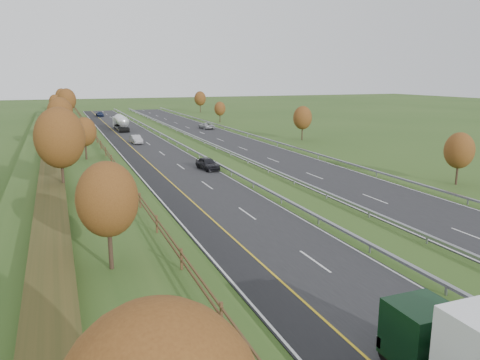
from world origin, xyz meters
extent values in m
plane|color=#2E4C1B|center=(8.00, 55.00, 0.00)|extent=(400.00, 400.00, 0.00)
cube|color=black|center=(0.00, 60.00, 0.02)|extent=(10.50, 200.00, 0.04)
cube|color=black|center=(16.50, 60.00, 0.02)|extent=(10.50, 200.00, 0.04)
cube|color=black|center=(-3.75, 60.00, 0.02)|extent=(3.00, 200.00, 0.04)
cube|color=silver|center=(-5.05, 60.00, 0.05)|extent=(0.15, 200.00, 0.01)
cube|color=gold|center=(-2.25, 60.00, 0.05)|extent=(0.15, 200.00, 0.01)
cube|color=silver|center=(5.05, 60.00, 0.05)|extent=(0.15, 200.00, 0.01)
cube|color=silver|center=(11.45, 60.00, 0.05)|extent=(0.15, 200.00, 0.01)
cube|color=silver|center=(21.55, 60.00, 0.05)|extent=(0.15, 200.00, 0.01)
cube|color=silver|center=(1.25, -1.00, 0.05)|extent=(0.15, 4.00, 0.01)
cube|color=silver|center=(1.25, 11.00, 0.05)|extent=(0.15, 4.00, 0.01)
cube|color=silver|center=(15.25, 11.00, 0.05)|extent=(0.15, 4.00, 0.01)
cube|color=silver|center=(1.25, 23.00, 0.05)|extent=(0.15, 4.00, 0.01)
cube|color=silver|center=(15.25, 23.00, 0.05)|extent=(0.15, 4.00, 0.01)
cube|color=silver|center=(1.25, 35.00, 0.05)|extent=(0.15, 4.00, 0.01)
cube|color=silver|center=(15.25, 35.00, 0.05)|extent=(0.15, 4.00, 0.01)
cube|color=silver|center=(1.25, 47.00, 0.05)|extent=(0.15, 4.00, 0.01)
cube|color=silver|center=(15.25, 47.00, 0.05)|extent=(0.15, 4.00, 0.01)
cube|color=silver|center=(1.25, 59.00, 0.05)|extent=(0.15, 4.00, 0.01)
cube|color=silver|center=(15.25, 59.00, 0.05)|extent=(0.15, 4.00, 0.01)
cube|color=silver|center=(1.25, 71.00, 0.05)|extent=(0.15, 4.00, 0.01)
cube|color=silver|center=(15.25, 71.00, 0.05)|extent=(0.15, 4.00, 0.01)
cube|color=silver|center=(1.25, 83.00, 0.05)|extent=(0.15, 4.00, 0.01)
cube|color=silver|center=(15.25, 83.00, 0.05)|extent=(0.15, 4.00, 0.01)
cube|color=silver|center=(1.25, 95.00, 0.05)|extent=(0.15, 4.00, 0.01)
cube|color=silver|center=(15.25, 95.00, 0.05)|extent=(0.15, 4.00, 0.01)
cube|color=silver|center=(1.25, 107.00, 0.05)|extent=(0.15, 4.00, 0.01)
cube|color=silver|center=(15.25, 107.00, 0.05)|extent=(0.15, 4.00, 0.01)
cube|color=silver|center=(1.25, 119.00, 0.05)|extent=(0.15, 4.00, 0.01)
cube|color=silver|center=(15.25, 119.00, 0.05)|extent=(0.15, 4.00, 0.01)
cube|color=silver|center=(1.25, 131.00, 0.05)|extent=(0.15, 4.00, 0.01)
cube|color=silver|center=(15.25, 131.00, 0.05)|extent=(0.15, 4.00, 0.01)
cube|color=silver|center=(1.25, 143.00, 0.05)|extent=(0.15, 4.00, 0.01)
cube|color=silver|center=(15.25, 143.00, 0.05)|extent=(0.15, 4.00, 0.01)
cube|color=silver|center=(1.25, 155.00, 0.05)|extent=(0.15, 4.00, 0.01)
cube|color=silver|center=(15.25, 155.00, 0.05)|extent=(0.15, 4.00, 0.01)
cube|color=#2E4C1B|center=(-13.00, 60.00, 1.00)|extent=(12.00, 200.00, 2.00)
cube|color=#2F3214|center=(-15.00, 60.00, 2.55)|extent=(2.20, 180.00, 1.10)
cube|color=#422B19|center=(-8.50, 60.00, 2.55)|extent=(0.08, 184.00, 0.10)
cube|color=#422B19|center=(-8.50, 60.00, 2.95)|extent=(0.08, 184.00, 0.10)
cube|color=#422B19|center=(-8.50, 2.00, 2.60)|extent=(0.12, 0.12, 1.20)
cube|color=#422B19|center=(-8.50, 8.50, 2.60)|extent=(0.12, 0.12, 1.20)
cube|color=#422B19|center=(-8.50, 15.00, 2.60)|extent=(0.12, 0.12, 1.20)
cube|color=#422B19|center=(-8.50, 21.50, 2.60)|extent=(0.12, 0.12, 1.20)
cube|color=#422B19|center=(-8.50, 28.00, 2.60)|extent=(0.12, 0.12, 1.20)
cube|color=#422B19|center=(-8.50, 34.50, 2.60)|extent=(0.12, 0.12, 1.20)
cube|color=#422B19|center=(-8.50, 41.00, 2.60)|extent=(0.12, 0.12, 1.20)
cube|color=#422B19|center=(-8.50, 47.50, 2.60)|extent=(0.12, 0.12, 1.20)
cube|color=#422B19|center=(-8.50, 54.00, 2.60)|extent=(0.12, 0.12, 1.20)
cube|color=#422B19|center=(-8.50, 60.50, 2.60)|extent=(0.12, 0.12, 1.20)
cube|color=#422B19|center=(-8.50, 67.00, 2.60)|extent=(0.12, 0.12, 1.20)
cube|color=#422B19|center=(-8.50, 73.50, 2.60)|extent=(0.12, 0.12, 1.20)
cube|color=#422B19|center=(-8.50, 80.00, 2.60)|extent=(0.12, 0.12, 1.20)
cube|color=#422B19|center=(-8.50, 86.50, 2.60)|extent=(0.12, 0.12, 1.20)
cube|color=#422B19|center=(-8.50, 93.00, 2.60)|extent=(0.12, 0.12, 1.20)
cube|color=#422B19|center=(-8.50, 99.50, 2.60)|extent=(0.12, 0.12, 1.20)
cube|color=#422B19|center=(-8.50, 106.00, 2.60)|extent=(0.12, 0.12, 1.20)
cube|color=#422B19|center=(-8.50, 112.50, 2.60)|extent=(0.12, 0.12, 1.20)
cube|color=#422B19|center=(-8.50, 119.00, 2.60)|extent=(0.12, 0.12, 1.20)
cube|color=#422B19|center=(-8.50, 125.50, 2.60)|extent=(0.12, 0.12, 1.20)
cube|color=#422B19|center=(-8.50, 132.00, 2.60)|extent=(0.12, 0.12, 1.20)
cube|color=#422B19|center=(-8.50, 138.50, 2.60)|extent=(0.12, 0.12, 1.20)
cube|color=#422B19|center=(-8.50, 145.00, 2.60)|extent=(0.12, 0.12, 1.20)
cube|color=#422B19|center=(-8.50, 151.50, 2.60)|extent=(0.12, 0.12, 1.20)
cube|color=gray|center=(5.70, 60.00, 0.62)|extent=(0.32, 200.00, 0.18)
cube|color=gray|center=(5.70, 4.00, 0.28)|extent=(0.10, 0.14, 0.56)
cube|color=gray|center=(5.70, 11.00, 0.28)|extent=(0.10, 0.14, 0.56)
cube|color=gray|center=(5.70, 18.00, 0.28)|extent=(0.10, 0.14, 0.56)
cube|color=gray|center=(5.70, 25.00, 0.28)|extent=(0.10, 0.14, 0.56)
cube|color=gray|center=(5.70, 32.00, 0.28)|extent=(0.10, 0.14, 0.56)
cube|color=gray|center=(5.70, 39.00, 0.28)|extent=(0.10, 0.14, 0.56)
cube|color=gray|center=(5.70, 46.00, 0.28)|extent=(0.10, 0.14, 0.56)
cube|color=gray|center=(5.70, 53.00, 0.28)|extent=(0.10, 0.14, 0.56)
cube|color=gray|center=(5.70, 60.00, 0.28)|extent=(0.10, 0.14, 0.56)
cube|color=gray|center=(5.70, 67.00, 0.28)|extent=(0.10, 0.14, 0.56)
cube|color=gray|center=(5.70, 74.00, 0.28)|extent=(0.10, 0.14, 0.56)
cube|color=gray|center=(5.70, 81.00, 0.28)|extent=(0.10, 0.14, 0.56)
cube|color=gray|center=(5.70, 88.00, 0.28)|extent=(0.10, 0.14, 0.56)
cube|color=gray|center=(5.70, 95.00, 0.28)|extent=(0.10, 0.14, 0.56)
cube|color=gray|center=(5.70, 102.00, 0.28)|extent=(0.10, 0.14, 0.56)
cube|color=gray|center=(5.70, 109.00, 0.28)|extent=(0.10, 0.14, 0.56)
cube|color=gray|center=(5.70, 116.00, 0.28)|extent=(0.10, 0.14, 0.56)
cube|color=gray|center=(5.70, 123.00, 0.28)|extent=(0.10, 0.14, 0.56)
cube|color=gray|center=(5.70, 130.00, 0.28)|extent=(0.10, 0.14, 0.56)
cube|color=gray|center=(5.70, 137.00, 0.28)|extent=(0.10, 0.14, 0.56)
cube|color=gray|center=(5.70, 144.00, 0.28)|extent=(0.10, 0.14, 0.56)
cube|color=gray|center=(5.70, 151.00, 0.28)|extent=(0.10, 0.14, 0.56)
cube|color=gray|center=(5.70, 158.00, 0.28)|extent=(0.10, 0.14, 0.56)
cube|color=gray|center=(10.80, 60.00, 0.62)|extent=(0.32, 200.00, 0.18)
cube|color=gray|center=(10.80, 11.00, 0.28)|extent=(0.10, 0.14, 0.56)
cube|color=gray|center=(10.80, 18.00, 0.28)|extent=(0.10, 0.14, 0.56)
cube|color=gray|center=(10.80, 25.00, 0.28)|extent=(0.10, 0.14, 0.56)
cube|color=gray|center=(10.80, 32.00, 0.28)|extent=(0.10, 0.14, 0.56)
cube|color=gray|center=(10.80, 39.00, 0.28)|extent=(0.10, 0.14, 0.56)
cube|color=gray|center=(10.80, 46.00, 0.28)|extent=(0.10, 0.14, 0.56)
cube|color=gray|center=(10.80, 53.00, 0.28)|extent=(0.10, 0.14, 0.56)
cube|color=gray|center=(10.80, 60.00, 0.28)|extent=(0.10, 0.14, 0.56)
cube|color=gray|center=(10.80, 67.00, 0.28)|extent=(0.10, 0.14, 0.56)
cube|color=gray|center=(10.80, 74.00, 0.28)|extent=(0.10, 0.14, 0.56)
cube|color=gray|center=(10.80, 81.00, 0.28)|extent=(0.10, 0.14, 0.56)
cube|color=gray|center=(10.80, 88.00, 0.28)|extent=(0.10, 0.14, 0.56)
cube|color=gray|center=(10.80, 95.00, 0.28)|extent=(0.10, 0.14, 0.56)
cube|color=gray|center=(10.80, 102.00, 0.28)|extent=(0.10, 0.14, 0.56)
cube|color=gray|center=(10.80, 109.00, 0.28)|extent=(0.10, 0.14, 0.56)
cube|color=gray|center=(10.80, 116.00, 0.28)|extent=(0.10, 0.14, 0.56)
cube|color=gray|center=(10.80, 123.00, 0.28)|extent=(0.10, 0.14, 0.56)
cube|color=gray|center=(10.80, 130.00, 0.28)|extent=(0.10, 0.14, 0.56)
cube|color=gray|center=(10.80, 137.00, 0.28)|extent=(0.10, 0.14, 0.56)
cube|color=gray|center=(10.80, 144.00, 0.28)|extent=(0.10, 0.14, 0.56)
cube|color=gray|center=(10.80, 151.00, 0.28)|extent=(0.10, 0.14, 0.56)
cube|color=gray|center=(10.80, 158.00, 0.28)|extent=(0.10, 0.14, 0.56)
cube|color=gray|center=(22.30, 60.00, 0.62)|extent=(0.32, 200.00, 0.18)
cube|color=gray|center=(22.30, 18.00, 0.28)|extent=(0.10, 0.14, 0.56)
cube|color=gray|center=(22.30, 32.00, 0.28)|extent=(0.10, 0.14, 0.56)
cube|color=gray|center=(22.30, 46.00, 0.28)|extent=(0.10, 0.14, 0.56)
cube|color=gray|center=(22.30, 60.00, 0.28)|extent=(0.10, 0.14, 0.56)
cube|color=gray|center=(22.30, 74.00, 0.28)|extent=(0.10, 0.14, 0.56)
cube|color=gray|center=(22.30, 88.00, 0.28)|extent=(0.10, 0.14, 0.56)
cube|color=gray|center=(22.30, 102.00, 0.28)|extent=(0.10, 0.14, 0.56)
cube|color=gray|center=(22.30, 116.00, 0.28)|extent=(0.10, 0.14, 0.56)
cube|color=gray|center=(22.30, 130.00, 0.28)|extent=(0.10, 0.14, 0.56)
cube|color=gray|center=(22.30, 144.00, 0.28)|extent=(0.10, 0.14, 0.56)
cube|color=gray|center=(22.30, 158.00, 0.28)|extent=(0.10, 0.14, 0.56)
cylinder|color=#2D2116|center=(-12.00, 10.00, 3.21)|extent=(0.24, 0.24, 2.43)
ellipsoid|color=#572F13|center=(-12.00, 10.00, 5.89)|extent=(3.24, 3.24, 4.05)
cylinder|color=#2D2116|center=(-14.00, 28.00, 3.58)|extent=(0.24, 0.24, 3.15)
ellipsoid|color=#572F13|center=(-14.00, 28.00, 7.04)|extent=(4.20, 4.20, 5.25)
cylinder|color=#2D2116|center=(-11.00, 46.00, 3.08)|extent=(0.24, 0.24, 2.16)
ellipsoid|color=#572F13|center=(-11.00, 46.00, 5.46)|extent=(2.88, 2.88, 3.60)
cylinder|color=#2D2116|center=(-13.50, 64.00, 3.44)|extent=(0.24, 0.24, 2.88)
ellipsoid|color=#572F13|center=(-13.50, 64.00, 6.61)|extent=(3.84, 3.84, 4.80)
cylinder|color=#2D2116|center=(-12.50, 82.00, 3.17)|extent=(0.24, 0.24, 2.34)
ellipsoid|color=#572F13|center=(-12.50, 82.00, 5.74)|extent=(3.12, 3.12, 3.90)
cylinder|color=#2D2116|center=(-11.50, 100.00, 3.53)|extent=(0.24, 0.24, 3.06)
ellipsoid|color=#572F13|center=(-11.50, 100.00, 6.90)|extent=(4.08, 4.08, 5.10)
cylinder|color=#2D2116|center=(-14.00, 118.00, 3.12)|extent=(0.24, 0.24, 2.25)
ellipsoid|color=#572F13|center=(-14.00, 118.00, 5.60)|extent=(3.00, 3.00, 3.75)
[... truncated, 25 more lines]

